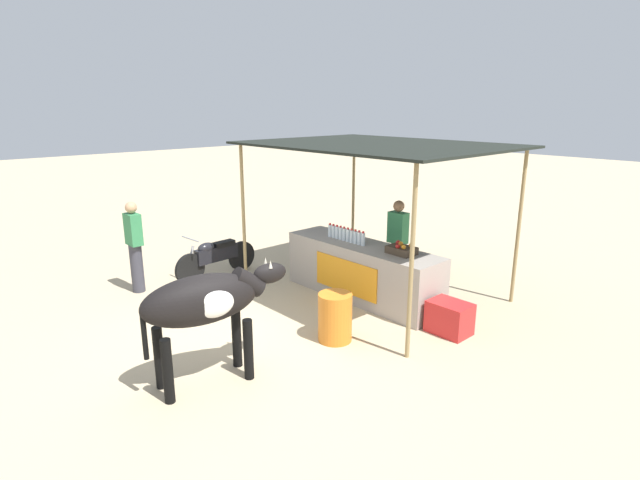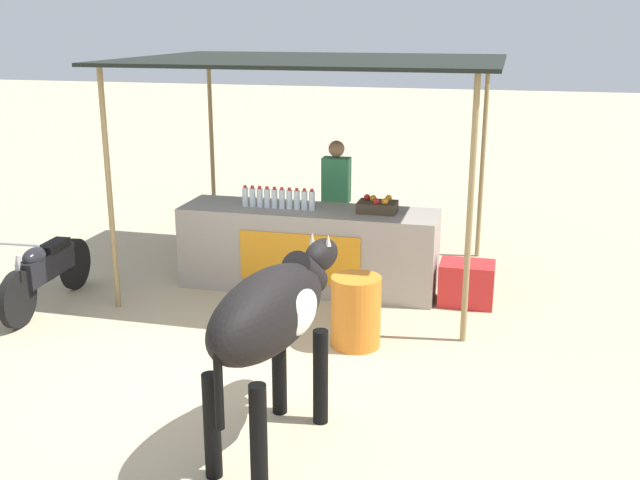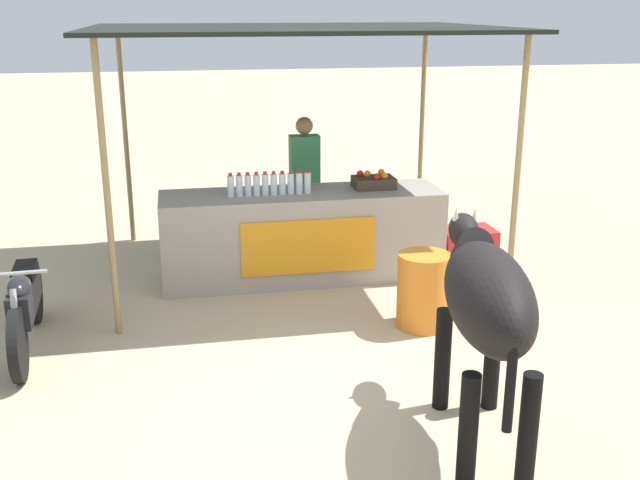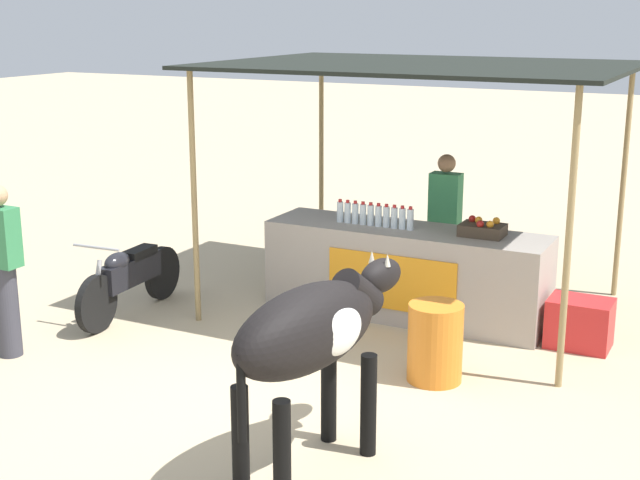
# 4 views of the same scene
# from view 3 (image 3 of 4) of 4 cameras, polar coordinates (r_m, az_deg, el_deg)

# --- Properties ---
(ground_plane) EXTENTS (60.00, 60.00, 0.00)m
(ground_plane) POSITION_cam_3_polar(r_m,az_deg,el_deg) (6.26, 2.05, -9.70)
(ground_plane) COLOR tan
(stall_counter) EXTENTS (3.00, 0.82, 0.96)m
(stall_counter) POSITION_cam_3_polar(r_m,az_deg,el_deg) (8.09, -1.37, 0.35)
(stall_counter) COLOR #9E9389
(stall_counter) RESTS_ON ground
(stall_awning) EXTENTS (4.20, 3.20, 2.65)m
(stall_awning) POSITION_cam_3_polar(r_m,az_deg,el_deg) (8.03, -1.85, 15.21)
(stall_awning) COLOR black
(stall_awning) RESTS_ON ground
(water_bottle_row) EXTENTS (0.88, 0.07, 0.25)m
(water_bottle_row) POSITION_cam_3_polar(r_m,az_deg,el_deg) (7.84, -3.87, 4.27)
(water_bottle_row) COLOR silver
(water_bottle_row) RESTS_ON stall_counter
(fruit_crate) EXTENTS (0.44, 0.32, 0.18)m
(fruit_crate) POSITION_cam_3_polar(r_m,az_deg,el_deg) (8.16, 4.11, 4.46)
(fruit_crate) COLOR #3F3326
(fruit_crate) RESTS_ON stall_counter
(vendor_behind_counter) EXTENTS (0.34, 0.22, 1.65)m
(vendor_behind_counter) POSITION_cam_3_polar(r_m,az_deg,el_deg) (8.73, -1.18, 4.15)
(vendor_behind_counter) COLOR #383842
(vendor_behind_counter) RESTS_ON ground
(cooler_box) EXTENTS (0.60, 0.44, 0.48)m
(cooler_box) POSITION_cam_3_polar(r_m,az_deg,el_deg) (8.56, 11.08, -0.69)
(cooler_box) COLOR red
(cooler_box) RESTS_ON ground
(water_barrel) EXTENTS (0.49, 0.49, 0.70)m
(water_barrel) POSITION_cam_3_polar(r_m,az_deg,el_deg) (6.95, 7.88, -3.84)
(water_barrel) COLOR orange
(water_barrel) RESTS_ON ground
(cow) EXTENTS (0.77, 1.85, 1.44)m
(cow) POSITION_cam_3_polar(r_m,az_deg,el_deg) (4.99, 12.57, -4.41)
(cow) COLOR black
(cow) RESTS_ON ground
(motorcycle_parked) EXTENTS (0.55, 1.80, 0.90)m
(motorcycle_parked) POSITION_cam_3_polar(r_m,az_deg,el_deg) (6.89, -21.58, -4.48)
(motorcycle_parked) COLOR black
(motorcycle_parked) RESTS_ON ground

